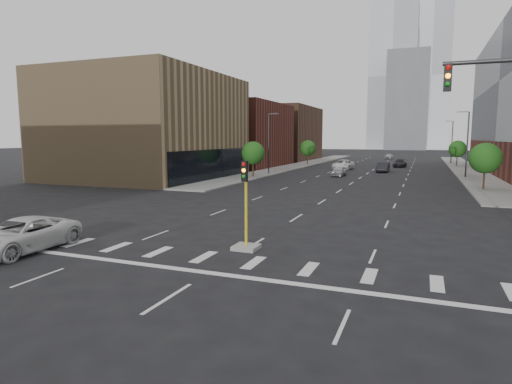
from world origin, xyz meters
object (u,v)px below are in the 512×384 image
Objects in this scene: car_distant at (389,156)px; parked_minivan at (21,235)px; car_near_left at (339,171)px; car_deep_right at (400,163)px; car_far_left at (343,165)px; car_mid_right at (383,167)px; median_traffic_signal at (246,230)px.

parked_minivan is at bearing -89.36° from car_distant.
car_near_left is 0.85× the size of car_deep_right.
parked_minivan is at bearing -96.22° from car_deep_right.
car_near_left is 0.99× the size of car_distant.
car_far_left is at bearing 83.60° from parked_minivan.
car_deep_right is at bearing 72.41° from car_near_left.
parked_minivan is (-9.59, -101.77, 0.08)m from car_distant.
car_distant is at bearing 87.87° from car_far_left.
parked_minivan is at bearing -100.69° from car_mid_right.
car_mid_right is 58.00m from parked_minivan.
car_near_left is 55.06m from car_distant.
car_deep_right is 0.86× the size of parked_minivan.
car_far_left is (-4.89, 55.46, -0.12)m from median_traffic_signal.
car_far_left reaches higher than parked_minivan.
car_far_left is 42.22m from car_distant.
median_traffic_signal is at bearing -83.73° from car_distant.
car_near_left is 0.73× the size of parked_minivan.
car_far_left is 13.47m from car_deep_right.
car_mid_right is at bearing -19.87° from car_far_left.
parked_minivan is (-5.11, -59.79, -0.05)m from car_far_left.
car_mid_right reaches higher than car_distant.
parked_minivan is at bearing -156.58° from median_traffic_signal.
car_mid_right is at bearing 76.53° from parked_minivan.
median_traffic_signal is at bearing -90.93° from car_mid_right.
car_mid_right is at bearing 87.79° from median_traffic_signal.
median_traffic_signal is 0.76× the size of parked_minivan.
car_distant is at bearing 102.87° from car_deep_right.
car_far_left reaches higher than car_near_left.
car_far_left is 60.01m from parked_minivan.
parked_minivan reaches higher than car_mid_right.
car_distant is at bearing 83.11° from parked_minivan.
car_far_left reaches higher than car_distant.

